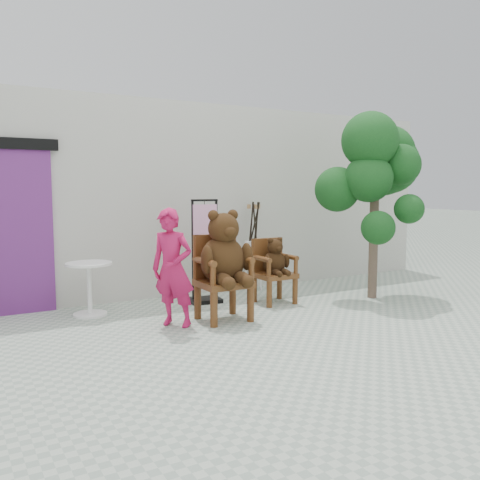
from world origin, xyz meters
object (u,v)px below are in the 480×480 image
(person, at_px, (173,269))
(display_stand, at_px, (205,263))
(chair_big, at_px, (223,259))
(cafe_table, at_px, (89,282))
(chair_small, at_px, (274,264))
(stool_bucket, at_px, (254,251))
(tree, at_px, (379,166))

(person, xyz_separation_m, display_stand, (0.94, 1.06, -0.14))
(chair_big, relative_size, display_stand, 0.93)
(chair_big, distance_m, cafe_table, 1.82)
(chair_small, xyz_separation_m, stool_bucket, (0.22, 0.91, 0.07))
(chair_big, xyz_separation_m, stool_bucket, (1.32, 1.42, -0.14))
(cafe_table, bearing_deg, chair_big, -37.32)
(cafe_table, bearing_deg, stool_bucket, 7.05)
(chair_small, height_order, cafe_table, chair_small)
(tree, bearing_deg, person, -177.30)
(person, relative_size, tree, 0.52)
(stool_bucket, bearing_deg, cafe_table, -172.95)
(display_stand, xyz_separation_m, tree, (2.54, -0.90, 1.42))
(chair_small, distance_m, stool_bucket, 0.94)
(person, bearing_deg, cafe_table, 172.27)
(chair_small, height_order, tree, tree)
(chair_small, height_order, display_stand, display_stand)
(chair_big, bearing_deg, chair_small, 24.82)
(stool_bucket, bearing_deg, display_stand, -159.82)
(cafe_table, relative_size, display_stand, 0.47)
(display_stand, bearing_deg, tree, -10.66)
(display_stand, relative_size, tree, 0.54)
(stool_bucket, bearing_deg, tree, -41.49)
(cafe_table, height_order, display_stand, display_stand)
(chair_small, xyz_separation_m, cafe_table, (-2.52, 0.57, -0.13))
(person, relative_size, cafe_table, 2.04)
(chair_big, height_order, tree, tree)
(chair_big, xyz_separation_m, display_stand, (0.24, 1.03, -0.20))
(display_stand, height_order, tree, tree)
(person, distance_m, tree, 3.71)
(chair_big, bearing_deg, person, -177.06)
(chair_small, bearing_deg, chair_big, -155.18)
(cafe_table, bearing_deg, display_stand, -1.99)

